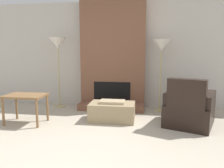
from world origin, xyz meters
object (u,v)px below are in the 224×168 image
Objects in this scene: side_table at (25,99)px; floor_lamp_right at (161,48)px; ottoman at (112,111)px; floor_lamp_left at (58,46)px; armchair at (189,110)px.

side_table is 3.08m from floor_lamp_right.
floor_lamp_left reaches higher than ottoman.
side_table is 0.44× the size of floor_lamp_left.
floor_lamp_right is (-0.48, 0.97, 1.17)m from armchair.
armchair is at bearing -3.03° from ottoman.
floor_lamp_left is at bearing 83.81° from side_table.
floor_lamp_left is at bearing 148.71° from ottoman.
ottoman is at bearing -31.29° from floor_lamp_left.
floor_lamp_left is (-1.47, 0.89, 1.33)m from ottoman.
ottoman is 1.19× the size of side_table.
ottoman is 1.69m from side_table.
armchair is 1.60m from floor_lamp_right.
side_table is 1.68m from floor_lamp_left.
side_table is 0.45× the size of floor_lamp_right.
floor_lamp_right is at bearing 26.85° from side_table.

